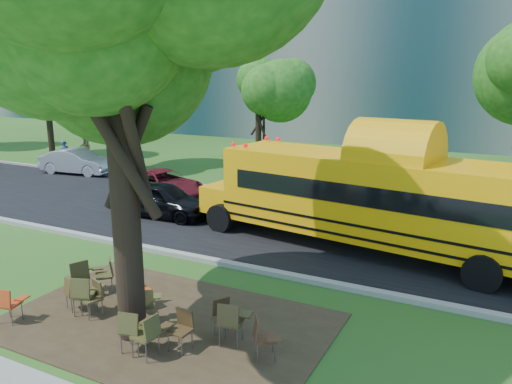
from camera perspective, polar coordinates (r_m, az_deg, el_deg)
The scene contains 31 objects.
ground at distance 12.30m, azimuth -12.73°, elevation -12.51°, with size 160.00×160.00×0.00m, color #244917.
dirt_patch at distance 11.38m, azimuth -10.35°, elevation -14.55°, with size 7.00×4.50×0.03m, color #382819.
asphalt_road at distance 17.83m, azimuth 1.68°, elevation -3.83°, with size 80.00×8.00×0.04m, color black.
kerb_near at distance 14.49m, azimuth -5.15°, elevation -7.83°, with size 80.00×0.25×0.14m, color gray.
kerb_far at distance 21.46m, azimuth 6.35°, elevation -0.78°, with size 80.00×0.25×0.14m, color gray.
building_main at distance 47.29m, azimuth 8.42°, elevation 20.23°, with size 38.00×16.00×22.00m, color slate.
building_left at distance 66.42m, azimuth -16.89°, elevation 16.96°, with size 26.00×14.00×20.00m, color slate.
bg_tree_0 at distance 28.79m, azimuth -15.36°, elevation 11.51°, with size 5.20×5.20×7.18m.
bg_tree_1 at distance 35.91m, azimuth -23.01°, elevation 12.54°, with size 6.00×6.00×8.40m.
bg_tree_2 at distance 27.32m, azimuth 0.28°, elevation 11.14°, with size 4.80×4.80×6.62m.
main_tree at distance 9.74m, azimuth -15.87°, elevation 16.98°, with size 7.20×7.20×9.61m.
school_bus at distance 15.17m, azimuth 14.90°, elevation -0.86°, with size 12.15×4.23×2.91m.
chair_0 at distance 12.22m, azimuth -26.45°, elevation -11.18°, with size 0.57×0.59×0.83m.
chair_1 at distance 12.27m, azimuth -20.15°, elevation -10.62°, with size 0.63×0.50×0.78m.
chair_2 at distance 11.92m, azimuth -19.01°, elevation -10.74°, with size 0.64×0.72×0.94m.
chair_3 at distance 11.88m, azimuth -18.18°, elevation -11.08°, with size 0.66×0.51×0.84m.
chair_4 at distance 10.20m, azimuth -13.88°, elevation -14.77°, with size 0.61×0.64×0.91m.
chair_5 at distance 10.17m, azimuth -8.65°, elevation -14.86°, with size 0.56×0.49×0.84m.
chair_6 at distance 10.00m, azimuth -12.24°, elevation -15.33°, with size 0.53×0.61×0.90m.
chair_7 at distance 9.75m, azimuth 0.78°, elevation -16.02°, with size 0.70×0.56×0.84m.
chair_8 at distance 12.89m, azimuth -19.56°, elevation -8.86°, with size 0.62×0.78×0.96m.
chair_9 at distance 13.01m, azimuth -16.77°, elevation -8.70°, with size 0.75×0.59×0.87m.
chair_10 at distance 11.93m, azimuth -13.43°, elevation -10.42°, with size 0.58×0.74×0.91m.
chair_11 at distance 11.23m, azimuth -12.45°, elevation -12.16°, with size 0.56×0.71×0.84m.
chair_12 at distance 10.52m, azimuth -3.80°, elevation -13.77°, with size 0.55×0.70×0.83m.
chair_13 at distance 10.16m, azimuth -2.83°, elevation -14.33°, with size 0.64×0.67×0.94m.
black_car at distance 19.10m, azimuth -10.71°, elevation -0.85°, with size 1.59×3.96×1.35m, color black.
bg_car_silver at distance 28.48m, azimuth -19.74°, elevation 3.29°, with size 1.43×4.09×1.35m, color #A7A7AC.
bg_car_red at distance 22.08m, azimuth -10.53°, elevation 0.90°, with size 2.00×4.33×1.20m, color #5E1019.
pedestrian_a at distance 30.76m, azimuth -20.98°, elevation 4.08°, with size 0.56×0.37×1.55m, color navy.
pedestrian_b at distance 33.16m, azimuth -19.03°, elevation 5.05°, with size 0.86×0.67×1.77m, color brown.
Camera 1 is at (7.23, -8.41, 5.32)m, focal length 35.00 mm.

